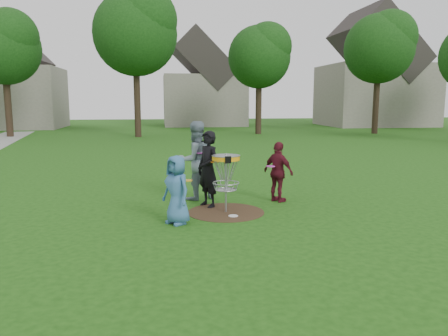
{
  "coord_description": "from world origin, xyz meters",
  "views": [
    {
      "loc": [
        -1.49,
        -9.8,
        2.6
      ],
      "look_at": [
        0.0,
        0.3,
        1.0
      ],
      "focal_mm": 35.0,
      "sensor_mm": 36.0,
      "label": 1
    }
  ],
  "objects": [
    {
      "name": "player_black",
      "position": [
        -0.34,
        0.62,
        0.93
      ],
      "size": [
        0.73,
        0.81,
        1.86
      ],
      "primitive_type": "imported",
      "rotation": [
        0.0,
        0.0,
        -1.03
      ],
      "color": "black",
      "rests_on": "ground"
    },
    {
      "name": "house_row",
      "position": [
        4.78,
        33.07,
        4.14
      ],
      "size": [
        44.5,
        10.65,
        11.62
      ],
      "color": "gray",
      "rests_on": "ground"
    },
    {
      "name": "disc_golf_basket",
      "position": [
        0.0,
        -0.0,
        1.02
      ],
      "size": [
        0.66,
        0.67,
        1.38
      ],
      "color": "#9EA0A5",
      "rests_on": "ground"
    },
    {
      "name": "dirt_patch",
      "position": [
        0.0,
        0.0,
        0.0
      ],
      "size": [
        1.8,
        1.8,
        0.01
      ],
      "primitive_type": "cylinder",
      "color": "#47331E",
      "rests_on": "ground"
    },
    {
      "name": "player_maroon",
      "position": [
        1.49,
        0.87,
        0.77
      ],
      "size": [
        0.83,
        0.96,
        1.55
      ],
      "primitive_type": "imported",
      "rotation": [
        0.0,
        0.0,
        2.18
      ],
      "color": "#581420",
      "rests_on": "ground"
    },
    {
      "name": "disc_on_grass",
      "position": [
        0.11,
        -0.39,
        0.01
      ],
      "size": [
        0.22,
        0.22,
        0.02
      ],
      "primitive_type": "cylinder",
      "color": "white",
      "rests_on": "ground"
    },
    {
      "name": "player_grey",
      "position": [
        -0.58,
        1.47,
        1.03
      ],
      "size": [
        1.22,
        1.11,
        2.06
      ],
      "primitive_type": "imported",
      "rotation": [
        0.0,
        0.0,
        3.54
      ],
      "color": "slate",
      "rests_on": "ground"
    },
    {
      "name": "held_discs",
      "position": [
        -0.09,
        0.42,
        1.06
      ],
      "size": [
        2.4,
        2.06,
        0.38
      ],
      "color": "gold",
      "rests_on": "ground"
    },
    {
      "name": "player_blue",
      "position": [
        -1.16,
        -0.78,
        0.73
      ],
      "size": [
        0.8,
        0.85,
        1.46
      ],
      "primitive_type": "imported",
      "rotation": [
        0.0,
        0.0,
        -0.91
      ],
      "color": "#356493",
      "rests_on": "ground"
    },
    {
      "name": "ground",
      "position": [
        0.0,
        0.0,
        0.0
      ],
      "size": [
        100.0,
        100.0,
        0.0
      ],
      "primitive_type": "plane",
      "color": "#19470F",
      "rests_on": "ground"
    },
    {
      "name": "tree_row",
      "position": [
        0.44,
        20.67,
        6.21
      ],
      "size": [
        51.2,
        17.42,
        9.9
      ],
      "color": "#38281C",
      "rests_on": "ground"
    }
  ]
}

